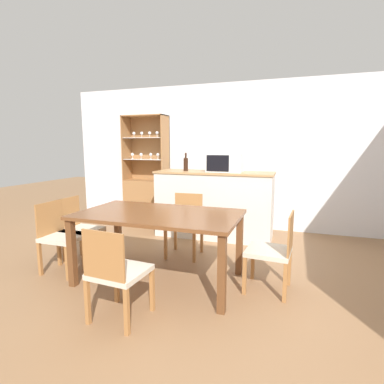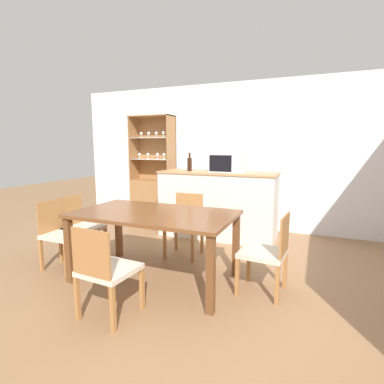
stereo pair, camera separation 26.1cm
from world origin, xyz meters
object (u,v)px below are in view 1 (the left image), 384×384
dining_chair_head_far (185,224)px  dining_chair_side_left_near (62,236)px  dining_chair_side_left_far (79,229)px  dining_chair_side_right_far (273,251)px  microwave (225,163)px  display_cabinet (147,192)px  dining_table (159,221)px  wine_bottle (186,164)px  dining_chair_head_near (117,272)px

dining_chair_head_far → dining_chair_side_left_near: 1.52m
dining_chair_side_left_near → dining_chair_side_left_far: (0.00, 0.30, 0.00)m
dining_chair_side_right_far → dining_chair_side_left_near: bearing=101.5°
microwave → display_cabinet: bearing=162.1°
dining_table → dining_chair_side_left_near: (-1.18, -0.15, -0.24)m
dining_chair_side_left_far → microwave: size_ratio=1.52×
display_cabinet → wine_bottle: (1.01, -0.57, 0.60)m
wine_bottle → dining_chair_side_left_far: bearing=-118.8°
dining_chair_side_left_near → wine_bottle: wine_bottle is taller
display_cabinet → dining_chair_head_near: display_cabinet is taller
dining_chair_side_left_far → wine_bottle: wine_bottle is taller
dining_chair_head_far → dining_chair_side_left_near: bearing=36.3°
dining_chair_side_right_far → microwave: (-0.86, 1.61, 0.78)m
dining_chair_head_far → dining_chair_side_left_far: 1.36m
dining_chair_head_near → dining_chair_side_left_near: bearing=154.4°
dining_chair_side_left_far → display_cabinet: bearing=-173.1°
dining_chair_side_left_far → dining_chair_head_far: bearing=122.3°
dining_chair_side_right_far → dining_chair_head_near: bearing=133.4°
dining_chair_head_far → dining_chair_head_near: bearing=87.1°
dining_table → microwave: size_ratio=3.19×
dining_table → dining_chair_head_near: size_ratio=2.10×
dining_chair_side_right_far → wine_bottle: bearing=48.2°
display_cabinet → dining_chair_head_far: 1.99m
dining_chair_head_near → dining_chair_side_left_near: same height
display_cabinet → wine_bottle: 1.30m
dining_chair_side_left_far → wine_bottle: (0.86, 1.57, 0.75)m
dining_table → dining_chair_head_near: 0.85m
dining_table → dining_chair_side_left_far: 1.22m
dining_table → dining_chair_side_left_far: size_ratio=2.10×
dining_chair_head_far → wine_bottle: bearing=-73.4°
dining_chair_head_far → dining_chair_side_left_far: size_ratio=1.00×
dining_chair_side_left_near → wine_bottle: size_ratio=2.79×
dining_chair_side_right_far → display_cabinet: bearing=54.1°
dining_table → microwave: (0.32, 1.75, 0.54)m
wine_bottle → dining_chair_side_left_near: bearing=-114.8°
dining_chair_head_near → wine_bottle: bearing=101.1°
dining_chair_side_right_far → wine_bottle: size_ratio=2.79×
dining_chair_side_right_far → dining_chair_head_far: bearing=64.9°
display_cabinet → dining_chair_head_near: 3.38m
dining_chair_head_far → wine_bottle: size_ratio=2.79×
dining_chair_head_far → dining_chair_side_left_far: (-1.18, -0.67, 0.00)m
dining_chair_head_near → dining_chair_head_far: (0.00, 1.63, 0.00)m
display_cabinet → dining_chair_side_right_far: (2.52, -2.14, -0.16)m
dining_chair_head_near → wine_bottle: wine_bottle is taller
display_cabinet → dining_chair_side_left_far: bearing=-85.9°
dining_chair_head_far → dining_chair_side_right_far: (1.19, -0.67, 0.00)m
dining_chair_head_far → dining_chair_side_left_near: size_ratio=1.00×
display_cabinet → dining_chair_head_near: bearing=-66.7°
dining_chair_side_left_near → dining_chair_side_left_far: same height
dining_chair_side_right_far → dining_chair_side_left_far: (-2.37, 0.01, 0.00)m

